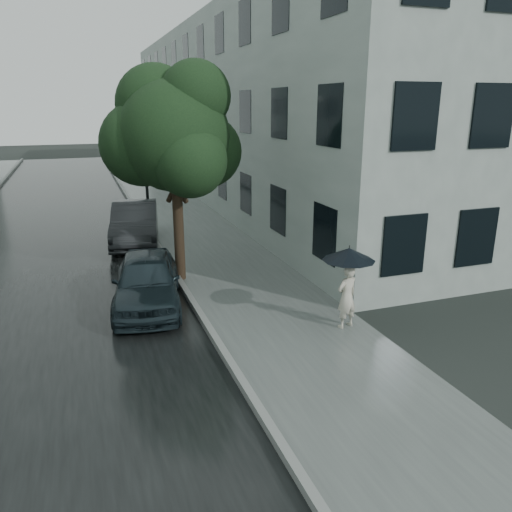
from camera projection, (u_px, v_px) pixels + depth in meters
name	position (u px, v px, depth m)	size (l,w,h in m)	color
ground	(304.00, 354.00, 10.16)	(120.00, 120.00, 0.00)	black
sidewalk	(189.00, 224.00, 21.05)	(3.50, 60.00, 0.01)	slate
kerb_near	(146.00, 226.00, 20.44)	(0.15, 60.00, 0.15)	slate
asphalt_road	(54.00, 235.00, 19.34)	(6.85, 60.00, 0.00)	black
building_near	(249.00, 111.00, 28.17)	(7.02, 36.00, 9.00)	#96A39C
pedestrian	(347.00, 297.00, 11.17)	(0.53, 0.35, 1.46)	beige
umbrella	(349.00, 254.00, 10.91)	(1.30, 1.30, 0.98)	black
street_tree	(173.00, 134.00, 13.44)	(3.91, 3.55, 6.01)	#332619
lamp_post	(141.00, 155.00, 19.38)	(0.85, 0.35, 5.21)	black
car_near	(147.00, 280.00, 12.37)	(1.59, 3.95, 1.35)	black
car_far	(135.00, 223.00, 18.07)	(1.56, 4.47, 1.47)	#222527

